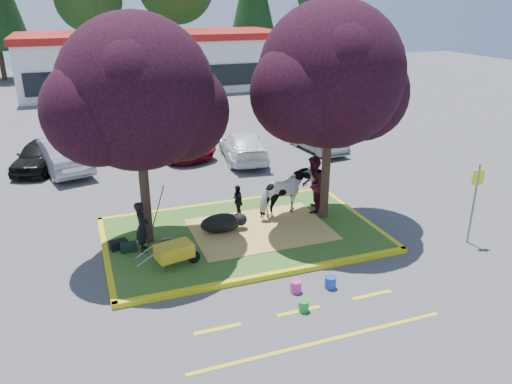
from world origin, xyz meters
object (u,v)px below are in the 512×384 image
object	(u,v)px
bucket_green	(304,306)
bucket_pink	(296,287)
wheelbarrow	(175,251)
car_black	(39,155)
calf	(221,223)
handler	(142,227)
car_silver	(61,153)
bucket_blue	(330,282)
cow	(285,194)
sign_post	(475,195)

from	to	relation	value
bucket_green	bucket_pink	distance (m)	0.83
wheelbarrow	car_black	world-z (taller)	car_black
calf	car_black	distance (m)	10.43
handler	bucket_pink	size ratio (longest dim) A/B	4.96
bucket_pink	car_silver	world-z (taller)	car_silver
handler	bucket_green	distance (m)	5.19
bucket_pink	bucket_blue	bearing A→B (deg)	-7.86
bucket_pink	car_black	world-z (taller)	car_black
calf	handler	xyz separation A→B (m)	(-2.44, -0.45, 0.47)
cow	bucket_blue	xyz separation A→B (m)	(-0.55, -4.23, -0.79)
bucket_blue	handler	bearing A→B (deg)	141.24
wheelbarrow	bucket_blue	world-z (taller)	wheelbarrow
car_silver	sign_post	bearing A→B (deg)	121.11
calf	handler	distance (m)	2.52
bucket_pink	cow	bearing A→B (deg)	70.45
calf	wheelbarrow	world-z (taller)	wheelbarrow
bucket_blue	wheelbarrow	bearing A→B (deg)	148.36
bucket_blue	car_silver	distance (m)	13.83
handler	bucket_blue	world-z (taller)	handler
cow	handler	distance (m)	4.84
handler	bucket_green	size ratio (longest dim) A/B	5.52
bucket_green	wheelbarrow	bearing A→B (deg)	130.67
wheelbarrow	sign_post	world-z (taller)	sign_post
wheelbarrow	bucket_pink	size ratio (longest dim) A/B	5.75
handler	bucket_pink	xyz separation A→B (m)	(3.30, -3.25, -0.75)
wheelbarrow	bucket_pink	bearing A→B (deg)	-50.44
cow	car_silver	distance (m)	10.60
calf	bucket_green	bearing A→B (deg)	-80.42
cow	car_black	size ratio (longest dim) A/B	0.51
bucket_pink	handler	bearing A→B (deg)	135.42
sign_post	bucket_pink	bearing A→B (deg)	-161.80
calf	car_black	xyz separation A→B (m)	(-5.50, 8.87, 0.20)
bucket_pink	sign_post	bearing A→B (deg)	6.78
car_black	car_silver	bearing A→B (deg)	-7.04
calf	bucket_pink	size ratio (longest dim) A/B	4.28
wheelbarrow	cow	bearing A→B (deg)	14.19
sign_post	bucket_pink	size ratio (longest dim) A/B	8.21
calf	sign_post	world-z (taller)	sign_post
bucket_green	bucket_pink	size ratio (longest dim) A/B	0.90
wheelbarrow	calf	bearing A→B (deg)	30.50
wheelbarrow	handler	bearing A→B (deg)	106.76
car_black	bucket_pink	bearing A→B (deg)	-45.02
sign_post	calf	bearing A→B (deg)	167.94
car_silver	handler	bearing A→B (deg)	89.62
handler	bucket_green	world-z (taller)	handler
bucket_pink	bucket_blue	size ratio (longest dim) A/B	0.97
handler	car_black	distance (m)	9.81
cow	wheelbarrow	size ratio (longest dim) A/B	1.08
bucket_pink	car_silver	xyz separation A→B (m)	(-5.45, 12.14, 0.60)
bucket_pink	bucket_blue	distance (m)	0.92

